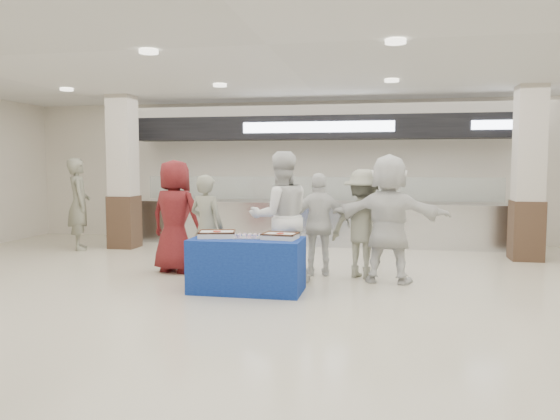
% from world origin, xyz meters
% --- Properties ---
extents(ground, '(14.00, 14.00, 0.00)m').
position_xyz_m(ground, '(0.00, 0.00, 0.00)').
color(ground, beige).
rests_on(ground, ground).
extents(serving_line, '(8.70, 0.85, 2.80)m').
position_xyz_m(serving_line, '(0.00, 5.40, 1.16)').
color(serving_line, silver).
rests_on(serving_line, ground).
extents(column_left, '(0.55, 0.55, 3.20)m').
position_xyz_m(column_left, '(-4.00, 4.20, 1.53)').
color(column_left, '#3C281B').
rests_on(column_left, ground).
extents(column_right, '(0.55, 0.55, 3.20)m').
position_xyz_m(column_right, '(4.00, 4.20, 1.53)').
color(column_right, '#3C281B').
rests_on(column_right, ground).
extents(display_table, '(1.56, 0.79, 0.75)m').
position_xyz_m(display_table, '(-0.46, 0.81, 0.38)').
color(display_table, navy).
rests_on(display_table, ground).
extents(sheet_cake_left, '(0.59, 0.50, 0.10)m').
position_xyz_m(sheet_cake_left, '(-0.90, 0.84, 0.80)').
color(sheet_cake_left, silver).
rests_on(sheet_cake_left, display_table).
extents(sheet_cake_right, '(0.50, 0.41, 0.10)m').
position_xyz_m(sheet_cake_right, '(0.00, 0.84, 0.80)').
color(sheet_cake_right, silver).
rests_on(sheet_cake_right, display_table).
extents(cupcake_tray, '(0.41, 0.33, 0.06)m').
position_xyz_m(cupcake_tray, '(-0.47, 0.83, 0.78)').
color(cupcake_tray, '#BBBBC0').
rests_on(cupcake_tray, display_table).
extents(civilian_maroon, '(1.01, 0.77, 1.84)m').
position_xyz_m(civilian_maroon, '(-1.96, 1.93, 0.92)').
color(civilian_maroon, maroon).
rests_on(civilian_maroon, ground).
extents(soldier_a, '(0.68, 0.55, 1.61)m').
position_xyz_m(soldier_a, '(-1.31, 1.61, 0.81)').
color(soldier_a, gray).
rests_on(soldier_a, ground).
extents(chef_tall, '(1.18, 1.08, 1.97)m').
position_xyz_m(chef_tall, '(-0.12, 1.52, 0.98)').
color(chef_tall, white).
rests_on(chef_tall, ground).
extents(chef_short, '(1.01, 0.54, 1.64)m').
position_xyz_m(chef_short, '(0.40, 2.09, 0.82)').
color(chef_short, white).
rests_on(chef_short, ground).
extents(soldier_b, '(1.25, 0.98, 1.70)m').
position_xyz_m(soldier_b, '(1.09, 2.07, 0.85)').
color(soldier_b, gray).
rests_on(soldier_b, ground).
extents(civilian_white, '(1.84, 0.78, 1.93)m').
position_xyz_m(civilian_white, '(1.48, 1.78, 0.96)').
color(civilian_white, white).
rests_on(civilian_white, ground).
extents(soldier_bg, '(0.76, 0.83, 1.90)m').
position_xyz_m(soldier_bg, '(-4.79, 3.78, 0.95)').
color(soldier_bg, gray).
rests_on(soldier_bg, ground).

